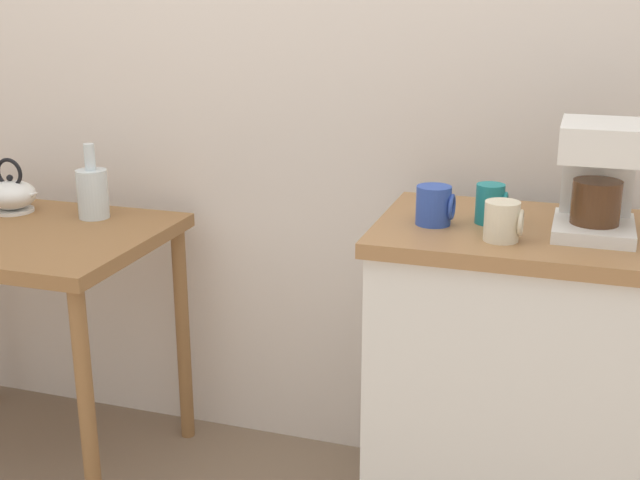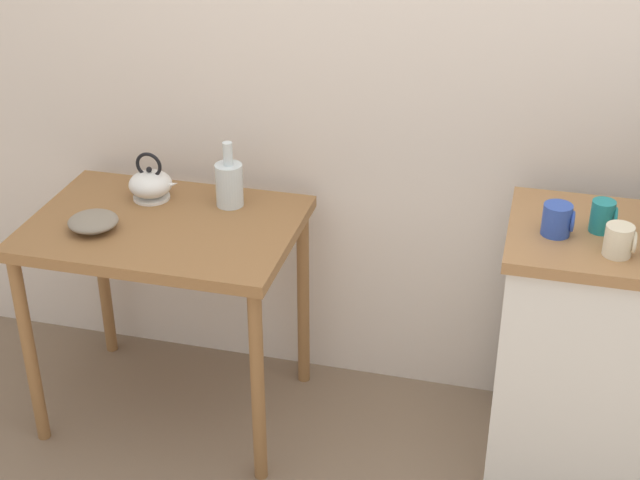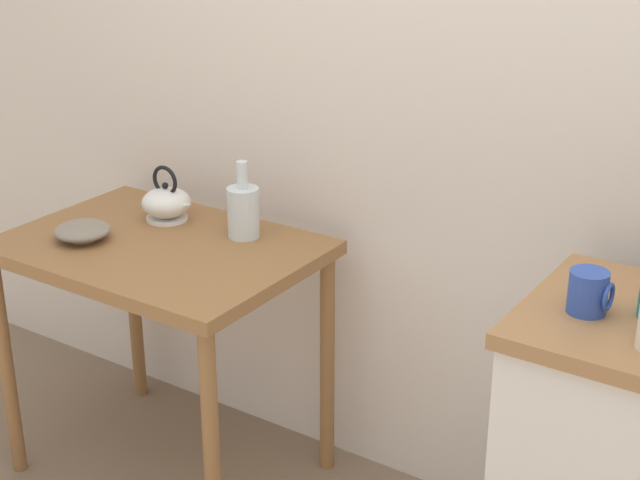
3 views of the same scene
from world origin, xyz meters
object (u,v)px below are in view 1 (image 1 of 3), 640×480
Objects in this scene: mug_dark_teal at (491,204)px; mug_small_cream at (503,221)px; teakettle at (12,195)px; coffee_maker at (599,173)px; glass_carafe_vase at (93,192)px; mug_blue at (435,205)px.

mug_dark_teal is 0.14m from mug_small_cream.
mug_small_cream is (1.51, -0.25, 0.12)m from teakettle.
mug_small_cream reaches higher than teakettle.
mug_dark_teal is at bearing 179.73° from coffee_maker.
teakettle is 0.28m from glass_carafe_vase.
mug_dark_teal is (-0.24, 0.00, -0.09)m from coffee_maker.
teakettle is 1.36m from mug_blue.
teakettle is at bearing 170.80° from mug_small_cream.
coffee_maker reaches higher than mug_dark_teal.
glass_carafe_vase reaches higher than mug_blue.
glass_carafe_vase reaches higher than mug_small_cream.
mug_blue reaches higher than teakettle.
glass_carafe_vase is (0.27, 0.02, 0.03)m from teakettle.
mug_dark_teal is at bearing 107.36° from mug_small_cream.
glass_carafe_vase is 2.36× the size of mug_dark_teal.
mug_small_cream is (0.04, -0.13, -0.00)m from mug_dark_teal.
mug_dark_teal is (1.47, -0.11, 0.12)m from teakettle.
mug_small_cream is at bearing -12.14° from glass_carafe_vase.
mug_small_cream is at bearing -9.20° from teakettle.
mug_blue is (1.07, -0.18, 0.09)m from glass_carafe_vase.
teakettle is 1.54m from mug_small_cream.
glass_carafe_vase is 1.09m from mug_blue.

